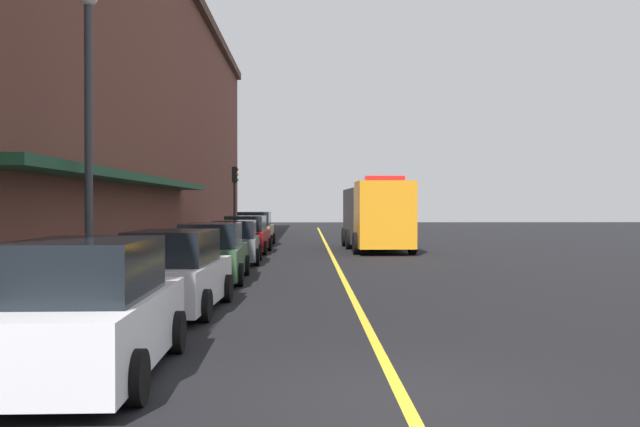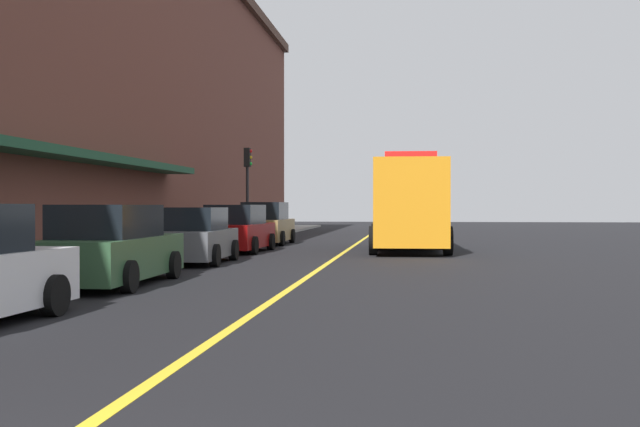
% 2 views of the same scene
% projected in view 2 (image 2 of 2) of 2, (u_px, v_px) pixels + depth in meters
% --- Properties ---
extents(ground_plane, '(112.00, 112.00, 0.00)m').
position_uv_depth(ground_plane, '(344.00, 252.00, 28.12)').
color(ground_plane, black).
extents(sidewalk_left, '(2.40, 70.00, 0.15)m').
position_uv_depth(sidewalk_left, '(179.00, 249.00, 28.85)').
color(sidewalk_left, gray).
rests_on(sidewalk_left, ground).
extents(lane_center_stripe, '(0.16, 70.00, 0.01)m').
position_uv_depth(lane_center_stripe, '(344.00, 252.00, 28.12)').
color(lane_center_stripe, gold).
rests_on(lane_center_stripe, ground).
extents(brick_building_left, '(10.67, 64.00, 14.20)m').
position_uv_depth(brick_building_left, '(15.00, 60.00, 28.50)').
color(brick_building_left, brown).
rests_on(brick_building_left, ground).
extents(parked_car_2, '(2.11, 4.93, 1.71)m').
position_uv_depth(parked_car_2, '(111.00, 247.00, 16.38)').
color(parked_car_2, '#2D5133').
rests_on(parked_car_2, ground).
extents(parked_car_3, '(2.08, 4.25, 1.65)m').
position_uv_depth(parked_car_3, '(195.00, 237.00, 22.61)').
color(parked_car_3, '#595B60').
rests_on(parked_car_3, ground).
extents(parked_car_4, '(2.21, 4.70, 1.74)m').
position_uv_depth(parked_car_4, '(237.00, 230.00, 28.24)').
color(parked_car_4, maroon).
rests_on(parked_car_4, ground).
extents(parked_car_5, '(2.10, 4.51, 1.86)m').
position_uv_depth(parked_car_5, '(266.00, 225.00, 33.99)').
color(parked_car_5, '#A5844C').
rests_on(parked_car_5, ground).
extents(utility_truck, '(3.06, 8.89, 3.55)m').
position_uv_depth(utility_truck, '(408.00, 206.00, 29.48)').
color(utility_truck, orange).
rests_on(utility_truck, ground).
extents(parking_meter_0, '(0.14, 0.18, 1.33)m').
position_uv_depth(parking_meter_0, '(205.00, 223.00, 29.19)').
color(parking_meter_0, '#4C4C51').
rests_on(parking_meter_0, sidewalk_left).
extents(traffic_light_near, '(0.38, 0.36, 4.30)m').
position_uv_depth(traffic_light_near, '(248.00, 175.00, 36.50)').
color(traffic_light_near, '#232326').
rests_on(traffic_light_near, sidewalk_left).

